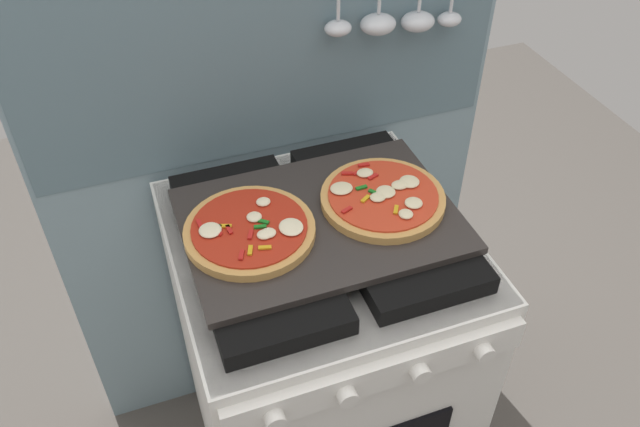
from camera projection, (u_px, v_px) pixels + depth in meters
name	position (u px, v px, depth m)	size (l,w,h in m)	color
kitchen_backsplash	(275.00, 171.00, 1.61)	(1.10, 0.09, 1.55)	#7A939E
stove	(320.00, 359.00, 1.60)	(0.60, 0.64, 0.90)	white
baking_tray	(320.00, 220.00, 1.30)	(0.54, 0.38, 0.02)	#2D2826
pizza_left	(250.00, 230.00, 1.25)	(0.25, 0.25, 0.03)	tan
pizza_right	(382.00, 196.00, 1.32)	(0.25, 0.25, 0.03)	tan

